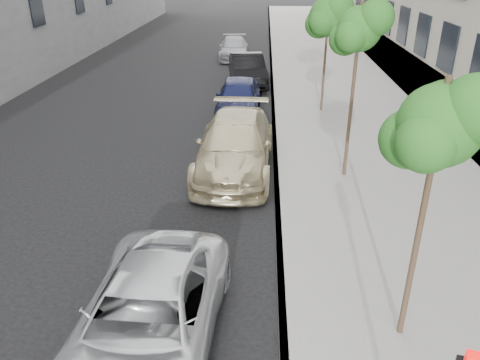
# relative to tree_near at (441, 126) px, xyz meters

# --- Properties ---
(sidewalk) EXTENTS (6.40, 72.00, 0.14)m
(sidewalk) POSITION_rel_tree_near_xyz_m (1.07, 22.50, -3.84)
(sidewalk) COLOR gray
(sidewalk) RESTS_ON ground
(curb) EXTENTS (0.15, 72.00, 0.14)m
(curb) POSITION_rel_tree_near_xyz_m (-2.05, 22.50, -3.84)
(curb) COLOR #9E9B93
(curb) RESTS_ON ground
(tree_near) EXTENTS (1.58, 1.38, 4.55)m
(tree_near) POSITION_rel_tree_near_xyz_m (0.00, 0.00, 0.00)
(tree_near) COLOR #38281C
(tree_near) RESTS_ON sidewalk
(tree_mid) EXTENTS (1.56, 1.36, 4.96)m
(tree_mid) POSITION_rel_tree_near_xyz_m (-0.00, 6.50, 0.41)
(tree_mid) COLOR #38281C
(tree_mid) RESTS_ON sidewalk
(tree_far) EXTENTS (1.82, 1.62, 4.67)m
(tree_far) POSITION_rel_tree_near_xyz_m (0.00, 13.00, 0.00)
(tree_far) COLOR #38281C
(tree_far) RESTS_ON sidewalk
(minivan) EXTENTS (2.48, 4.99, 1.36)m
(minivan) POSITION_rel_tree_near_xyz_m (-4.30, -0.53, -3.23)
(minivan) COLOR silver
(minivan) RESTS_ON ground
(suv) EXTENTS (2.41, 5.62, 1.61)m
(suv) POSITION_rel_tree_near_xyz_m (-3.33, 7.06, -3.10)
(suv) COLOR tan
(suv) RESTS_ON ground
(sedan_blue) EXTENTS (1.79, 4.43, 1.51)m
(sedan_blue) POSITION_rel_tree_near_xyz_m (-3.51, 12.65, -3.15)
(sedan_blue) COLOR #101537
(sedan_blue) RESTS_ON ground
(sedan_black) EXTENTS (2.30, 4.81, 1.52)m
(sedan_black) POSITION_rel_tree_near_xyz_m (-3.33, 17.77, -3.15)
(sedan_black) COLOR black
(sedan_black) RESTS_ON ground
(sedan_rear) EXTENTS (2.02, 4.57, 1.31)m
(sedan_rear) POSITION_rel_tree_near_xyz_m (-4.46, 24.52, -3.25)
(sedan_rear) COLOR gray
(sedan_rear) RESTS_ON ground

